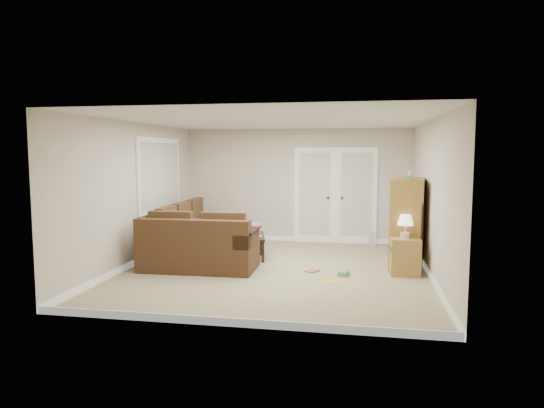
% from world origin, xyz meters
% --- Properties ---
extents(floor, '(5.50, 5.50, 0.00)m').
position_xyz_m(floor, '(0.00, 0.00, 0.00)').
color(floor, tan).
rests_on(floor, ground).
extents(ceiling, '(5.00, 5.50, 0.02)m').
position_xyz_m(ceiling, '(0.00, 0.00, 2.50)').
color(ceiling, silver).
rests_on(ceiling, wall_back).
extents(wall_left, '(0.02, 5.50, 2.50)m').
position_xyz_m(wall_left, '(-2.50, 0.00, 1.25)').
color(wall_left, beige).
rests_on(wall_left, floor).
extents(wall_right, '(0.02, 5.50, 2.50)m').
position_xyz_m(wall_right, '(2.50, 0.00, 1.25)').
color(wall_right, beige).
rests_on(wall_right, floor).
extents(wall_back, '(5.00, 0.02, 2.50)m').
position_xyz_m(wall_back, '(0.00, 2.75, 1.25)').
color(wall_back, beige).
rests_on(wall_back, floor).
extents(wall_front, '(5.00, 0.02, 2.50)m').
position_xyz_m(wall_front, '(0.00, -2.75, 1.25)').
color(wall_front, beige).
rests_on(wall_front, floor).
extents(baseboards, '(5.00, 5.50, 0.10)m').
position_xyz_m(baseboards, '(0.00, 0.00, 0.05)').
color(baseboards, silver).
rests_on(baseboards, floor).
extents(french_doors, '(1.80, 0.05, 2.13)m').
position_xyz_m(french_doors, '(0.85, 2.71, 1.04)').
color(french_doors, silver).
rests_on(french_doors, floor).
extents(window_left, '(0.05, 1.92, 1.42)m').
position_xyz_m(window_left, '(-2.46, 1.00, 1.55)').
color(window_left, silver).
rests_on(window_left, wall_left).
extents(sectional_sofa, '(2.00, 2.94, 0.90)m').
position_xyz_m(sectional_sofa, '(-1.57, 0.50, 0.35)').
color(sectional_sofa, '#472D1B').
rests_on(sectional_sofa, floor).
extents(coffee_table, '(0.74, 1.12, 0.70)m').
position_xyz_m(coffee_table, '(-0.65, 0.94, 0.23)').
color(coffee_table, black).
rests_on(coffee_table, floor).
extents(tv_armoire, '(0.67, 1.03, 1.66)m').
position_xyz_m(tv_armoire, '(2.20, 0.64, 0.78)').
color(tv_armoire, olive).
rests_on(tv_armoire, floor).
extents(side_cabinet, '(0.49, 0.49, 0.98)m').
position_xyz_m(side_cabinet, '(2.11, 0.08, 0.35)').
color(side_cabinet, '#A17B3B').
rests_on(side_cabinet, floor).
extents(space_heater, '(0.13, 0.12, 0.29)m').
position_xyz_m(space_heater, '(1.66, 2.45, 0.14)').
color(space_heater, silver).
rests_on(space_heater, floor).
extents(floor_magazine, '(0.29, 0.24, 0.01)m').
position_xyz_m(floor_magazine, '(1.00, -0.58, 0.00)').
color(floor_magazine, gold).
rests_on(floor_magazine, floor).
extents(floor_greenbox, '(0.19, 0.22, 0.08)m').
position_xyz_m(floor_greenbox, '(1.15, -0.19, 0.04)').
color(floor_greenbox, '#479C5A').
rests_on(floor_greenbox, floor).
extents(floor_book, '(0.26, 0.28, 0.02)m').
position_xyz_m(floor_book, '(0.55, 0.05, 0.01)').
color(floor_book, brown).
rests_on(floor_book, floor).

